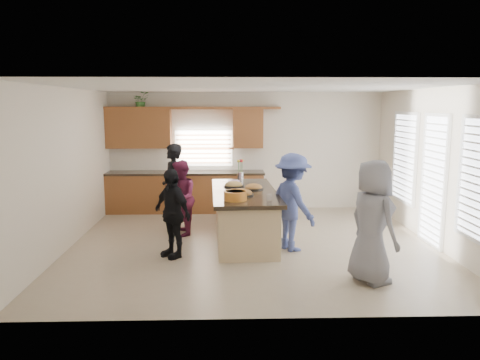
{
  "coord_description": "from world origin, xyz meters",
  "views": [
    {
      "loc": [
        -0.48,
        -8.19,
        2.5
      ],
      "look_at": [
        -0.22,
        0.2,
        1.15
      ],
      "focal_mm": 35.0,
      "sensor_mm": 36.0,
      "label": 1
    }
  ],
  "objects_px": {
    "woman_left_mid": "(181,198)",
    "salad_bowl": "(235,195)",
    "woman_left_back": "(173,188)",
    "woman_right_front": "(372,222)",
    "island": "(244,217)",
    "woman_left_front": "(172,213)",
    "woman_right_back": "(293,202)"
  },
  "relations": [
    {
      "from": "woman_left_mid",
      "to": "woman_right_back",
      "type": "xyz_separation_m",
      "value": [
        2.02,
        -0.98,
        0.11
      ]
    },
    {
      "from": "island",
      "to": "salad_bowl",
      "type": "height_order",
      "value": "salad_bowl"
    },
    {
      "from": "salad_bowl",
      "to": "woman_right_back",
      "type": "xyz_separation_m",
      "value": [
        0.99,
        0.32,
        -0.19
      ]
    },
    {
      "from": "woman_left_mid",
      "to": "woman_right_back",
      "type": "height_order",
      "value": "woman_right_back"
    },
    {
      "from": "island",
      "to": "woman_left_back",
      "type": "distance_m",
      "value": 1.62
    },
    {
      "from": "island",
      "to": "woman_right_front",
      "type": "relative_size",
      "value": 1.56
    },
    {
      "from": "island",
      "to": "salad_bowl",
      "type": "relative_size",
      "value": 7.18
    },
    {
      "from": "woman_right_back",
      "to": "woman_right_front",
      "type": "relative_size",
      "value": 0.96
    },
    {
      "from": "woman_left_back",
      "to": "woman_left_front",
      "type": "relative_size",
      "value": 1.18
    },
    {
      "from": "island",
      "to": "woman_right_back",
      "type": "bearing_deg",
      "value": -37.6
    },
    {
      "from": "woman_right_back",
      "to": "woman_right_front",
      "type": "bearing_deg",
      "value": -176.42
    },
    {
      "from": "island",
      "to": "woman_left_front",
      "type": "xyz_separation_m",
      "value": [
        -1.23,
        -0.9,
        0.29
      ]
    },
    {
      "from": "woman_left_back",
      "to": "woman_left_mid",
      "type": "distance_m",
      "value": 0.4
    },
    {
      "from": "woman_left_front",
      "to": "woman_right_front",
      "type": "bearing_deg",
      "value": 24.33
    },
    {
      "from": "woman_left_back",
      "to": "salad_bowl",
      "type": "bearing_deg",
      "value": 24.88
    },
    {
      "from": "woman_left_back",
      "to": "woman_right_front",
      "type": "xyz_separation_m",
      "value": [
        3.11,
        -2.85,
        0.0
      ]
    },
    {
      "from": "woman_right_front",
      "to": "woman_left_back",
      "type": "bearing_deg",
      "value": 24.3
    },
    {
      "from": "woman_left_mid",
      "to": "woman_right_front",
      "type": "height_order",
      "value": "woman_right_front"
    },
    {
      "from": "woman_left_mid",
      "to": "salad_bowl",
      "type": "bearing_deg",
      "value": 28.47
    },
    {
      "from": "salad_bowl",
      "to": "woman_right_back",
      "type": "distance_m",
      "value": 1.06
    },
    {
      "from": "woman_left_back",
      "to": "woman_left_front",
      "type": "height_order",
      "value": "woman_left_back"
    },
    {
      "from": "island",
      "to": "salad_bowl",
      "type": "bearing_deg",
      "value": -103.39
    },
    {
      "from": "woman_left_mid",
      "to": "island",
      "type": "bearing_deg",
      "value": 61.85
    },
    {
      "from": "woman_left_mid",
      "to": "woman_left_front",
      "type": "distance_m",
      "value": 1.3
    },
    {
      "from": "island",
      "to": "woman_right_front",
      "type": "bearing_deg",
      "value": -53.0
    },
    {
      "from": "woman_left_front",
      "to": "woman_right_front",
      "type": "height_order",
      "value": "woman_right_front"
    },
    {
      "from": "salad_bowl",
      "to": "woman_left_mid",
      "type": "xyz_separation_m",
      "value": [
        -1.03,
        1.3,
        -0.3
      ]
    },
    {
      "from": "island",
      "to": "woman_left_mid",
      "type": "height_order",
      "value": "woman_left_mid"
    },
    {
      "from": "woman_left_back",
      "to": "woman_left_front",
      "type": "distance_m",
      "value": 1.64
    },
    {
      "from": "salad_bowl",
      "to": "woman_left_front",
      "type": "bearing_deg",
      "value": 179.87
    },
    {
      "from": "salad_bowl",
      "to": "woman_left_front",
      "type": "relative_size",
      "value": 0.26
    },
    {
      "from": "woman_left_front",
      "to": "woman_right_front",
      "type": "xyz_separation_m",
      "value": [
        2.95,
        -1.22,
        0.14
      ]
    }
  ]
}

